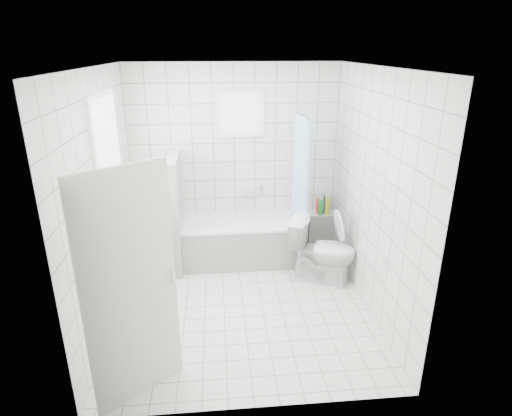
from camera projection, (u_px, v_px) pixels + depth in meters
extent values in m
plane|color=white|center=(243.00, 305.00, 4.91)|extent=(3.00, 3.00, 0.00)
plane|color=white|center=(240.00, 67.00, 3.98)|extent=(3.00, 3.00, 0.00)
cube|color=white|center=(235.00, 162.00, 5.84)|extent=(2.80, 0.02, 2.60)
cube|color=white|center=(254.00, 268.00, 3.05)|extent=(2.80, 0.02, 2.60)
cube|color=white|center=(103.00, 202.00, 4.32)|extent=(0.02, 3.00, 2.60)
cube|color=white|center=(372.00, 194.00, 4.57)|extent=(0.02, 3.00, 2.60)
cube|color=white|center=(111.00, 166.00, 4.50)|extent=(0.01, 0.90, 1.40)
cube|color=white|center=(242.00, 114.00, 5.58)|extent=(0.50, 0.01, 0.50)
cube|color=white|center=(123.00, 230.00, 4.76)|extent=(0.18, 1.02, 0.08)
cube|color=silver|center=(131.00, 290.00, 3.33)|extent=(0.64, 0.54, 2.00)
cube|color=white|center=(243.00, 241.00, 5.86)|extent=(1.60, 0.75, 0.55)
cube|color=white|center=(243.00, 222.00, 5.76)|extent=(1.62, 0.77, 0.03)
cube|color=white|center=(176.00, 212.00, 5.57)|extent=(0.15, 0.85, 1.50)
cube|color=white|center=(321.00, 230.00, 6.20)|extent=(0.40, 0.24, 0.55)
imported|color=white|center=(323.00, 251.00, 5.29)|extent=(0.92, 0.74, 0.82)
cylinder|color=silver|center=(302.00, 113.00, 5.29)|extent=(0.02, 0.80, 0.02)
cube|color=silver|center=(248.00, 193.00, 5.98)|extent=(0.18, 0.06, 0.06)
imported|color=#33BCE9|center=(120.00, 225.00, 4.56)|extent=(0.12, 0.11, 0.19)
imported|color=white|center=(123.00, 221.00, 4.71)|extent=(0.17, 0.17, 0.16)
imported|color=silver|center=(125.00, 208.00, 4.84)|extent=(0.17, 0.17, 0.32)
imported|color=pink|center=(115.00, 227.00, 4.35)|extent=(0.16, 0.16, 0.31)
cylinder|color=#1731BC|center=(326.00, 204.00, 6.07)|extent=(0.06, 0.06, 0.25)
cylinder|color=green|center=(321.00, 207.00, 5.99)|extent=(0.06, 0.06, 0.23)
cylinder|color=red|center=(318.00, 205.00, 6.07)|extent=(0.06, 0.06, 0.22)
cylinder|color=yellow|center=(327.00, 206.00, 5.99)|extent=(0.06, 0.06, 0.26)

